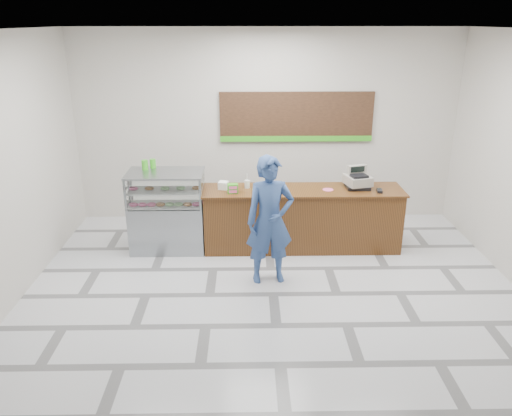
{
  "coord_description": "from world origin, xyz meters",
  "views": [
    {
      "loc": [
        -0.36,
        -6.1,
        3.61
      ],
      "look_at": [
        -0.23,
        0.9,
        0.96
      ],
      "focal_mm": 35.0,
      "sensor_mm": 36.0,
      "label": 1
    }
  ],
  "objects_px": {
    "cash_register": "(358,180)",
    "serving_tray": "(264,191)",
    "customer": "(270,221)",
    "sales_counter": "(302,219)",
    "display_case": "(167,211)"
  },
  "relations": [
    {
      "from": "cash_register",
      "to": "serving_tray",
      "type": "xyz_separation_m",
      "value": [
        -1.53,
        -0.2,
        -0.12
      ]
    },
    {
      "from": "cash_register",
      "to": "customer",
      "type": "height_order",
      "value": "customer"
    },
    {
      "from": "serving_tray",
      "to": "customer",
      "type": "distance_m",
      "value": 0.99
    },
    {
      "from": "sales_counter",
      "to": "cash_register",
      "type": "relative_size",
      "value": 6.9
    },
    {
      "from": "sales_counter",
      "to": "display_case",
      "type": "distance_m",
      "value": 2.23
    },
    {
      "from": "serving_tray",
      "to": "customer",
      "type": "height_order",
      "value": "customer"
    },
    {
      "from": "display_case",
      "to": "serving_tray",
      "type": "bearing_deg",
      "value": -4.52
    },
    {
      "from": "display_case",
      "to": "cash_register",
      "type": "bearing_deg",
      "value": 1.38
    },
    {
      "from": "display_case",
      "to": "cash_register",
      "type": "xyz_separation_m",
      "value": [
        3.12,
        0.08,
        0.49
      ]
    },
    {
      "from": "display_case",
      "to": "cash_register",
      "type": "distance_m",
      "value": 3.15
    },
    {
      "from": "display_case",
      "to": "customer",
      "type": "distance_m",
      "value": 1.99
    },
    {
      "from": "cash_register",
      "to": "serving_tray",
      "type": "relative_size",
      "value": 1.23
    },
    {
      "from": "sales_counter",
      "to": "serving_tray",
      "type": "distance_m",
      "value": 0.83
    },
    {
      "from": "cash_register",
      "to": "customer",
      "type": "bearing_deg",
      "value": -156.27
    },
    {
      "from": "display_case",
      "to": "cash_register",
      "type": "height_order",
      "value": "cash_register"
    }
  ]
}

